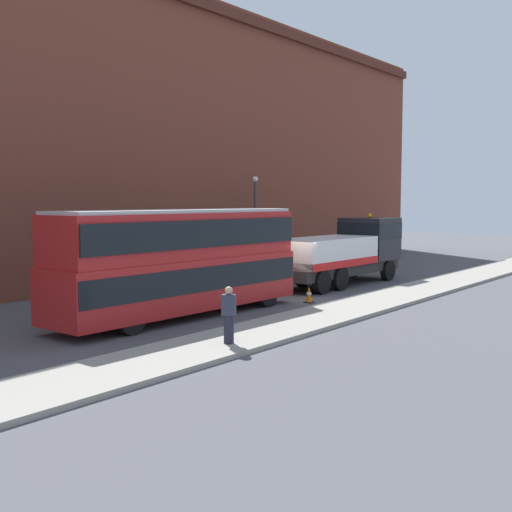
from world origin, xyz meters
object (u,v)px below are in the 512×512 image
object	(u,v)px
recovery_tow_truck	(344,251)
street_lamp	(255,216)
pedestrian_onlooker	(229,316)
traffic_cone_near_bus	(309,295)
double_decker_bus	(181,258)

from	to	relation	value
recovery_tow_truck	street_lamp	xyz separation A→B (m)	(0.91, 6.64, 1.71)
pedestrian_onlooker	traffic_cone_near_bus	distance (m)	9.04
recovery_tow_truck	pedestrian_onlooker	size ratio (longest dim) A/B	5.95
double_decker_bus	pedestrian_onlooker	world-z (taller)	double_decker_bus
double_decker_bus	traffic_cone_near_bus	distance (m)	6.40
pedestrian_onlooker	recovery_tow_truck	bearing A→B (deg)	-9.91
double_decker_bus	traffic_cone_near_bus	size ratio (longest dim) A/B	15.40
traffic_cone_near_bus	street_lamp	distance (m)	11.65
street_lamp	recovery_tow_truck	bearing A→B (deg)	-97.78
double_decker_bus	street_lamp	size ratio (longest dim) A/B	1.90
recovery_tow_truck	pedestrian_onlooker	world-z (taller)	recovery_tow_truck
recovery_tow_truck	double_decker_bus	distance (m)	12.10
recovery_tow_truck	street_lamp	world-z (taller)	street_lamp
pedestrian_onlooker	street_lamp	bearing A→B (deg)	8.21
pedestrian_onlooker	traffic_cone_near_bus	bearing A→B (deg)	-9.62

